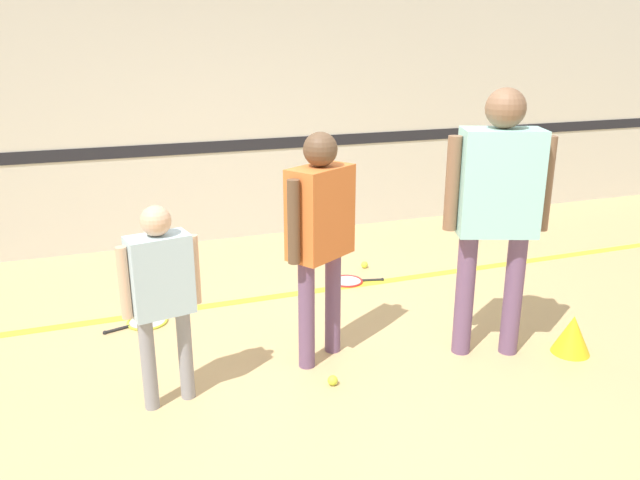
{
  "coord_description": "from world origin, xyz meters",
  "views": [
    {
      "loc": [
        -1.33,
        -3.54,
        2.11
      ],
      "look_at": [
        -0.0,
        0.08,
        0.86
      ],
      "focal_mm": 35.0,
      "sensor_mm": 36.0,
      "label": 1
    }
  ],
  "objects": [
    {
      "name": "ground_plane",
      "position": [
        0.0,
        0.0,
        0.0
      ],
      "size": [
        16.0,
        16.0,
        0.0
      ],
      "primitive_type": "plane",
      "color": "tan"
    },
    {
      "name": "wall_back",
      "position": [
        0.0,
        3.02,
        1.6
      ],
      "size": [
        16.0,
        0.07,
        3.2
      ],
      "color": "beige",
      "rests_on": "ground_plane"
    },
    {
      "name": "floor_stripe",
      "position": [
        0.0,
        1.23,
        0.0
      ],
      "size": [
        14.4,
        0.1,
        0.01
      ],
      "color": "yellow",
      "rests_on": "ground_plane"
    },
    {
      "name": "person_instructor",
      "position": [
        -0.0,
        0.08,
        0.97
      ],
      "size": [
        0.52,
        0.43,
        1.56
      ],
      "rotation": [
        0.0,
        0.0,
        0.54
      ],
      "color": "#6B4C70",
      "rests_on": "ground_plane"
    },
    {
      "name": "person_student_left",
      "position": [
        -1.05,
        -0.12,
        0.76
      ],
      "size": [
        0.46,
        0.25,
        1.24
      ],
      "rotation": [
        0.0,
        0.0,
        0.19
      ],
      "color": "gray",
      "rests_on": "ground_plane"
    },
    {
      "name": "person_student_right",
      "position": [
        1.12,
        -0.23,
        1.13
      ],
      "size": [
        0.65,
        0.44,
        1.82
      ],
      "rotation": [
        0.0,
        0.0,
        2.78
      ],
      "color": "#6B4C70",
      "rests_on": "ground_plane"
    },
    {
      "name": "racket_spare_on_floor",
      "position": [
        0.73,
        1.32,
        0.01
      ],
      "size": [
        0.51,
        0.35,
        0.03
      ],
      "rotation": [
        0.0,
        0.0,
        6.05
      ],
      "color": "red",
      "rests_on": "ground_plane"
    },
    {
      "name": "racket_second_spare",
      "position": [
        -1.09,
        1.07,
        0.01
      ],
      "size": [
        0.53,
        0.39,
        0.03
      ],
      "rotation": [
        0.0,
        0.0,
        3.43
      ],
      "color": "#C6D838",
      "rests_on": "ground_plane"
    },
    {
      "name": "tennis_ball_near_instructor",
      "position": [
        -0.05,
        -0.28,
        0.03
      ],
      "size": [
        0.07,
        0.07,
        0.07
      ],
      "primitive_type": "sphere",
      "color": "#CCE038",
      "rests_on": "ground_plane"
    },
    {
      "name": "tennis_ball_by_spare_racket",
      "position": [
        1.01,
        1.61,
        0.03
      ],
      "size": [
        0.07,
        0.07,
        0.07
      ],
      "primitive_type": "sphere",
      "color": "#CCE038",
      "rests_on": "ground_plane"
    },
    {
      "name": "tennis_ball_stray_left",
      "position": [
        -0.07,
        0.15,
        0.03
      ],
      "size": [
        0.07,
        0.07,
        0.07
      ],
      "primitive_type": "sphere",
      "color": "#CCE038",
      "rests_on": "ground_plane"
    },
    {
      "name": "training_cone",
      "position": [
        1.68,
        -0.45,
        0.14
      ],
      "size": [
        0.27,
        0.27,
        0.28
      ],
      "color": "yellow",
      "rests_on": "ground_plane"
    }
  ]
}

